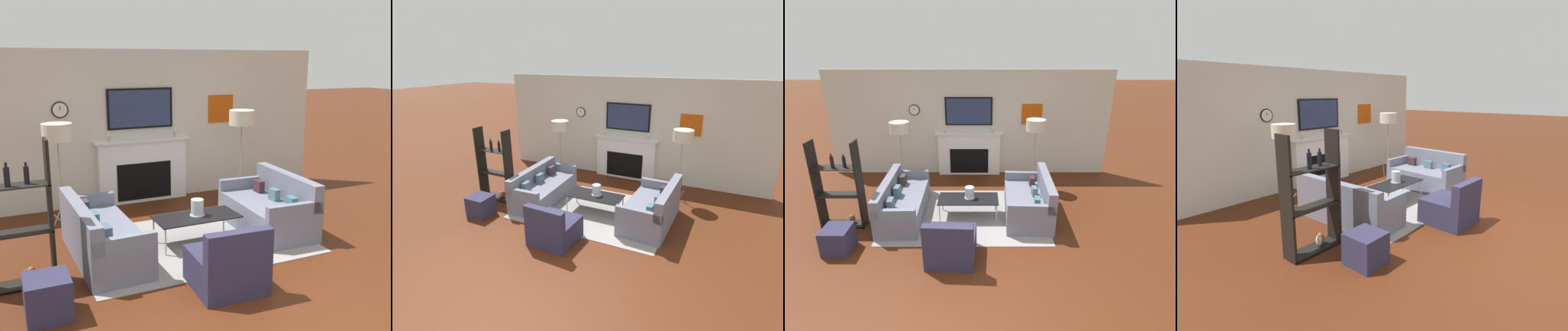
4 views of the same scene
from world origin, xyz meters
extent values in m
plane|color=#4A200E|center=(0.00, 0.00, 0.00)|extent=(60.00, 60.00, 0.00)
cube|color=silver|center=(0.00, 4.98, 1.35)|extent=(7.24, 0.07, 2.70)
cube|color=white|center=(0.00, 4.86, 0.55)|extent=(1.62, 0.16, 1.11)
cube|color=black|center=(0.00, 4.78, 0.39)|extent=(1.00, 0.01, 0.66)
cube|color=white|center=(0.00, 4.84, 1.13)|extent=(1.74, 0.22, 0.04)
cylinder|color=#B2AD9E|center=(-0.61, 4.81, 1.20)|extent=(0.04, 0.04, 0.10)
cylinder|color=white|center=(-0.61, 4.81, 1.29)|extent=(0.03, 0.03, 0.09)
cylinder|color=#B2AD9E|center=(0.61, 4.81, 1.20)|extent=(0.04, 0.04, 0.10)
cylinder|color=white|center=(0.61, 4.81, 1.29)|extent=(0.03, 0.03, 0.09)
cube|color=black|center=(0.00, 4.93, 1.68)|extent=(1.20, 0.04, 0.71)
cube|color=navy|center=(0.00, 4.91, 1.68)|extent=(1.12, 0.01, 0.64)
cylinder|color=black|center=(-1.38, 4.93, 1.72)|extent=(0.27, 0.02, 0.27)
cylinder|color=silver|center=(-1.38, 4.92, 1.72)|extent=(0.23, 0.00, 0.23)
cube|color=black|center=(-1.38, 4.91, 1.74)|extent=(0.01, 0.00, 0.06)
cube|color=#C54C0B|center=(1.61, 4.93, 1.61)|extent=(0.52, 0.02, 0.52)
cube|color=gray|center=(0.00, 2.69, 0.01)|extent=(3.17, 2.17, 0.01)
cube|color=slate|center=(-1.24, 2.69, 0.22)|extent=(0.82, 1.88, 0.43)
cube|color=slate|center=(-1.54, 2.68, 0.60)|extent=(0.21, 1.87, 0.33)
cube|color=slate|center=(-1.26, 3.57, 0.52)|extent=(0.77, 0.12, 0.18)
cube|color=slate|center=(-1.21, 1.81, 0.52)|extent=(0.77, 0.12, 0.18)
cube|color=#3A3033|center=(-1.37, 3.24, 0.53)|extent=(0.10, 0.21, 0.21)
cube|color=#446770|center=(-1.35, 2.69, 0.53)|extent=(0.10, 0.21, 0.21)
cube|color=#4B5D76|center=(-1.34, 2.14, 0.54)|extent=(0.11, 0.22, 0.21)
cube|color=slate|center=(1.24, 2.69, 0.23)|extent=(0.94, 1.65, 0.45)
cube|color=slate|center=(1.59, 2.68, 0.65)|extent=(0.24, 1.61, 0.40)
cube|color=slate|center=(1.20, 1.94, 0.54)|extent=(0.87, 0.14, 0.18)
cube|color=slate|center=(1.27, 3.45, 0.54)|extent=(0.87, 0.14, 0.18)
cube|color=#3B6977|center=(1.34, 2.22, 0.54)|extent=(0.12, 0.19, 0.18)
cube|color=#4A696F|center=(1.37, 2.69, 0.54)|extent=(0.11, 0.18, 0.17)
cube|color=#3C2426|center=(1.39, 3.16, 0.54)|extent=(0.10, 0.19, 0.19)
cube|color=#2B2945|center=(-0.17, 1.35, 0.21)|extent=(0.80, 0.80, 0.42)
cube|color=#2B2945|center=(-0.19, 1.04, 0.60)|extent=(0.77, 0.18, 0.36)
cube|color=black|center=(0.06, 2.64, 0.39)|extent=(1.18, 0.55, 0.02)
cylinder|color=#B7B7BC|center=(-0.50, 2.40, 0.19)|extent=(0.02, 0.02, 0.38)
cylinder|color=#B7B7BC|center=(0.61, 2.40, 0.19)|extent=(0.02, 0.02, 0.38)
cylinder|color=#B7B7BC|center=(-0.50, 2.88, 0.19)|extent=(0.02, 0.02, 0.38)
cylinder|color=#B7B7BC|center=(0.61, 2.88, 0.19)|extent=(0.02, 0.02, 0.38)
cylinder|color=silver|center=(0.08, 2.67, 0.51)|extent=(0.18, 0.18, 0.23)
cylinder|color=silver|center=(0.08, 2.67, 0.46)|extent=(0.10, 0.10, 0.13)
cylinder|color=silver|center=(0.08, 2.67, 0.40)|extent=(0.21, 0.21, 0.01)
cylinder|color=#9E998E|center=(-1.46, 4.08, 0.12)|extent=(0.09, 0.23, 0.26)
cylinder|color=#9E998E|center=(-1.64, 4.12, 0.12)|extent=(0.17, 0.19, 0.26)
cylinder|color=#9E998E|center=(-1.59, 3.94, 0.12)|extent=(0.23, 0.07, 0.26)
cylinder|color=#9E998E|center=(-1.56, 4.05, 0.80)|extent=(0.02, 0.02, 1.11)
cylinder|color=beige|center=(-1.56, 4.05, 1.48)|extent=(0.45, 0.45, 0.26)
cylinder|color=#9E998E|center=(1.67, 4.08, 0.13)|extent=(0.09, 0.23, 0.27)
cylinder|color=#9E998E|center=(1.48, 4.12, 0.13)|extent=(0.17, 0.19, 0.27)
cylinder|color=#9E998E|center=(1.54, 3.94, 0.13)|extent=(0.23, 0.07, 0.27)
cylinder|color=#9E998E|center=(1.56, 4.05, 0.83)|extent=(0.02, 0.02, 1.15)
cylinder|color=beige|center=(1.56, 4.05, 1.54)|extent=(0.44, 0.44, 0.26)
cube|color=black|center=(-2.70, 2.31, 0.84)|extent=(0.04, 0.28, 1.68)
cube|color=black|center=(-1.92, 2.31, 0.84)|extent=(0.04, 0.28, 1.68)
cube|color=black|center=(-2.31, 2.31, 0.03)|extent=(0.82, 0.28, 0.02)
cube|color=black|center=(-2.31, 2.31, 0.65)|extent=(0.82, 0.28, 0.01)
cube|color=black|center=(-2.31, 2.31, 1.18)|extent=(0.82, 0.28, 0.02)
cylinder|color=black|center=(-2.34, 2.29, 1.30)|extent=(0.06, 0.06, 0.21)
cylinder|color=black|center=(-2.34, 2.29, 1.43)|extent=(0.03, 0.03, 0.05)
ellipsoid|color=beige|center=(-2.23, 2.30, 0.12)|extent=(0.09, 0.09, 0.17)
ellipsoid|color=brown|center=(-2.17, 2.33, 0.12)|extent=(0.11, 0.11, 0.17)
cylinder|color=black|center=(-2.14, 2.32, 1.29)|extent=(0.06, 0.06, 0.20)
cylinder|color=black|center=(-2.14, 2.32, 1.41)|extent=(0.03, 0.03, 0.05)
cube|color=#2B2945|center=(-2.08, 1.53, 0.22)|extent=(0.45, 0.45, 0.43)
camera|label=1|loc=(-2.45, -2.85, 2.52)|focal=42.00mm
camera|label=2|loc=(2.38, -2.78, 3.15)|focal=28.00mm
camera|label=3|loc=(0.29, -2.76, 3.20)|focal=28.00mm
camera|label=4|loc=(-4.72, -0.89, 2.16)|focal=28.00mm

